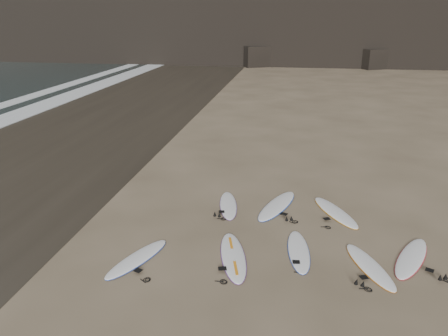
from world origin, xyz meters
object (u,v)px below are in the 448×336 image
Objects in this scene: surfboard_1 at (233,256)px; surfboard_5 at (228,205)px; surfboard_4 at (411,257)px; surfboard_2 at (299,251)px; surfboard_3 at (370,266)px; surfboard_0 at (137,258)px; surfboard_6 at (277,205)px; surfboard_7 at (335,212)px.

surfboard_5 is (-0.65, 3.33, -0.01)m from surfboard_1.
surfboard_4 is 6.06m from surfboard_5.
surfboard_2 and surfboard_3 have the same top height.
surfboard_3 is 1.34m from surfboard_4.
surfboard_3 is 0.94× the size of surfboard_4.
surfboard_0 is 7.48m from surfboard_4.
surfboard_3 is (1.86, -0.49, -0.00)m from surfboard_2.
surfboard_4 is 0.90× the size of surfboard_6.
surfboard_4 reaches higher than surfboard_0.
surfboard_0 is at bearing 177.64° from surfboard_1.
surfboard_2 is 1.92m from surfboard_3.
surfboard_5 is 1.69m from surfboard_6.
surfboard_4 is at bearing -2.95° from surfboard_2.
surfboard_6 is (-0.75, 2.96, 0.01)m from surfboard_2.
surfboard_1 is 3.39m from surfboard_5.
surfboard_0 is 4.31m from surfboard_5.
surfboard_4 is at bearing 6.63° from surfboard_3.
surfboard_4 is at bearing -17.11° from surfboard_6.
surfboard_1 reaches higher than surfboard_7.
surfboard_3 is 5.36m from surfboard_5.
surfboard_2 is 0.92× the size of surfboard_7.
surfboard_0 is 0.85× the size of surfboard_6.
surfboard_4 is 1.07× the size of surfboard_5.
surfboard_0 is 6.23m from surfboard_3.
surfboard_0 is 1.01× the size of surfboard_5.
surfboard_0 is 5.43m from surfboard_6.
surfboard_2 is (1.77, 0.59, -0.01)m from surfboard_1.
surfboard_7 is (5.55, 3.87, 0.00)m from surfboard_0.
surfboard_6 reaches higher than surfboard_1.
surfboard_2 is at bearing 4.22° from surfboard_1.
surfboard_7 reaches higher than surfboard_4.
surfboard_4 is 3.20m from surfboard_7.
surfboard_6 is at bearing 168.36° from surfboard_4.
surfboard_0 is at bearing -171.45° from surfboard_7.
surfboard_2 is 1.01× the size of surfboard_5.
surfboard_5 is at bearing 126.04° from surfboard_2.
surfboard_1 reaches higher than surfboard_0.
surfboard_2 is at bearing -152.44° from surfboard_4.
surfboard_6 reaches higher than surfboard_0.
surfboard_3 is 0.85× the size of surfboard_6.
surfboard_2 is 0.85× the size of surfboard_6.
surfboard_1 reaches higher than surfboard_3.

